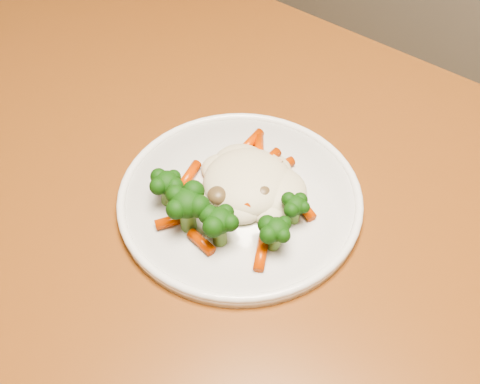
# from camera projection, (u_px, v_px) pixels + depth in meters

# --- Properties ---
(dining_table) EXTENTS (1.28, 0.86, 0.75)m
(dining_table) POSITION_uv_depth(u_px,v_px,m) (176.00, 236.00, 0.79)
(dining_table) COLOR brown
(dining_table) RESTS_ON ground
(plate) EXTENTS (0.28, 0.28, 0.01)m
(plate) POSITION_uv_depth(u_px,v_px,m) (240.00, 200.00, 0.71)
(plate) COLOR white
(plate) RESTS_ON dining_table
(meal) EXTENTS (0.18, 0.20, 0.05)m
(meal) POSITION_uv_depth(u_px,v_px,m) (235.00, 192.00, 0.68)
(meal) COLOR beige
(meal) RESTS_ON plate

